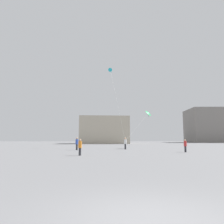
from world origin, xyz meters
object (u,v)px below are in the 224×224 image
object	(u,v)px
person_in_white	(125,143)
kite_emerald_diamond	(148,113)
person_in_orange	(80,146)
building_centre_hall	(217,126)
person_in_blue	(77,143)
person_in_red	(185,145)
kite_cyan_diamond	(111,71)
building_left_hall	(104,130)

from	to	relation	value
person_in_white	kite_emerald_diamond	world-z (taller)	kite_emerald_diamond
person_in_orange	building_centre_hall	distance (m)	95.75
person_in_blue	person_in_red	world-z (taller)	person_in_blue
person_in_red	kite_emerald_diamond	distance (m)	14.03
person_in_orange	kite_cyan_diamond	size ratio (longest dim) A/B	0.11
person_in_red	building_centre_hall	bearing A→B (deg)	35.10
kite_cyan_diamond	building_centre_hall	world-z (taller)	kite_cyan_diamond
kite_cyan_diamond	building_left_hall	size ratio (longest dim) A/B	0.86
person_in_white	person_in_orange	distance (m)	13.50
person_in_red	building_left_hall	bearing A→B (deg)	77.57
person_in_white	building_centre_hall	size ratio (longest dim) A/B	0.07
person_in_orange	building_centre_hall	size ratio (longest dim) A/B	0.06
person_in_blue	person_in_red	bearing A→B (deg)	90.08
person_in_orange	kite_emerald_diamond	distance (m)	21.24
person_in_blue	kite_emerald_diamond	world-z (taller)	kite_emerald_diamond
person_in_red	kite_cyan_diamond	distance (m)	23.20
person_in_white	person_in_orange	bearing A→B (deg)	30.16
person_in_white	kite_cyan_diamond	size ratio (longest dim) A/B	0.12
kite_emerald_diamond	building_left_hall	xyz separation A→B (m)	(-8.32, 38.13, -1.70)
person_in_blue	kite_cyan_diamond	bearing A→B (deg)	174.15
person_in_blue	building_left_hall	distance (m)	45.78
person_in_orange	person_in_blue	bearing A→B (deg)	160.44
person_in_red	kite_cyan_diamond	xyz separation A→B (m)	(-8.80, 15.74, 14.59)
person_in_orange	kite_emerald_diamond	world-z (taller)	kite_emerald_diamond
building_centre_hall	person_in_blue	bearing A→B (deg)	-130.90
person_in_blue	person_in_white	distance (m)	7.64
person_in_white	building_left_hall	bearing A→B (deg)	-120.25
person_in_orange	kite_emerald_diamond	bearing A→B (deg)	119.98
person_in_red	kite_cyan_diamond	size ratio (longest dim) A/B	0.11
person_in_blue	kite_emerald_diamond	xyz separation A→B (m)	(12.30, 7.33, 5.45)
person_in_blue	person_in_white	size ratio (longest dim) A/B	1.01
kite_cyan_diamond	building_left_hall	distance (m)	36.75
kite_emerald_diamond	building_left_hall	size ratio (longest dim) A/B	0.35
kite_emerald_diamond	person_in_orange	bearing A→B (deg)	-121.37
building_centre_hall	person_in_red	bearing A→B (deg)	-121.26
person_in_blue	building_centre_hall	xyz separation A→B (m)	(57.98, 66.92, 6.93)
person_in_red	building_centre_hall	world-z (taller)	building_centre_hall
person_in_orange	building_left_hall	distance (m)	55.81
person_in_red	kite_emerald_diamond	size ratio (longest dim) A/B	0.26
person_in_white	building_centre_hall	distance (m)	82.57
person_in_red	building_centre_hall	size ratio (longest dim) A/B	0.06
person_in_blue	person_in_orange	bearing A→B (deg)	30.24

